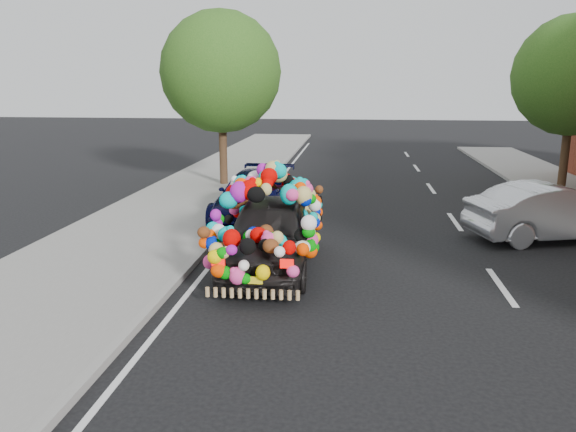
{
  "coord_description": "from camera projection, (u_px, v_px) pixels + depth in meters",
  "views": [
    {
      "loc": [
        0.87,
        -10.1,
        3.62
      ],
      "look_at": [
        -0.43,
        0.81,
        1.03
      ],
      "focal_mm": 35.0,
      "sensor_mm": 36.0,
      "label": 1
    }
  ],
  "objects": [
    {
      "name": "navy_sedan",
      "position": [
        255.0,
        196.0,
        15.31
      ],
      "size": [
        1.98,
        4.49,
        1.28
      ],
      "primitive_type": "imported",
      "rotation": [
        0.0,
        0.0,
        -0.04
      ],
      "color": "black",
      "rests_on": "ground"
    },
    {
      "name": "sidewalk",
      "position": [
        91.0,
        267.0,
        11.17
      ],
      "size": [
        4.0,
        60.0,
        0.12
      ],
      "primitive_type": "cube",
      "color": "gray",
      "rests_on": "ground"
    },
    {
      "name": "kerb",
      "position": [
        186.0,
        271.0,
        10.95
      ],
      "size": [
        0.15,
        60.0,
        0.13
      ],
      "primitive_type": "cube",
      "color": "gray",
      "rests_on": "ground"
    },
    {
      "name": "silver_hatchback",
      "position": [
        555.0,
        212.0,
        13.26
      ],
      "size": [
        4.3,
        2.53,
        1.34
      ],
      "primitive_type": "imported",
      "rotation": [
        0.0,
        0.0,
        1.86
      ],
      "color": "silver",
      "rests_on": "ground"
    },
    {
      "name": "tree_near_sidewalk",
      "position": [
        221.0,
        72.0,
        19.39
      ],
      "size": [
        4.2,
        4.2,
        6.13
      ],
      "color": "#332114",
      "rests_on": "ground"
    },
    {
      "name": "ground",
      "position": [
        305.0,
        279.0,
        10.69
      ],
      "size": [
        100.0,
        100.0,
        0.0
      ],
      "primitive_type": "plane",
      "color": "black",
      "rests_on": "ground"
    },
    {
      "name": "lane_markings",
      "position": [
        501.0,
        286.0,
        10.27
      ],
      "size": [
        6.0,
        50.0,
        0.01
      ],
      "primitive_type": null,
      "color": "silver",
      "rests_on": "ground"
    },
    {
      "name": "tree_far_b",
      "position": [
        574.0,
        76.0,
        18.54
      ],
      "size": [
        4.0,
        4.0,
        5.9
      ],
      "color": "#332114",
      "rests_on": "ground"
    },
    {
      "name": "plush_art_car",
      "position": [
        270.0,
        217.0,
        11.11
      ],
      "size": [
        2.08,
        4.38,
        2.07
      ],
      "rotation": [
        0.0,
        0.0,
        0.01
      ],
      "color": "black",
      "rests_on": "ground"
    }
  ]
}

